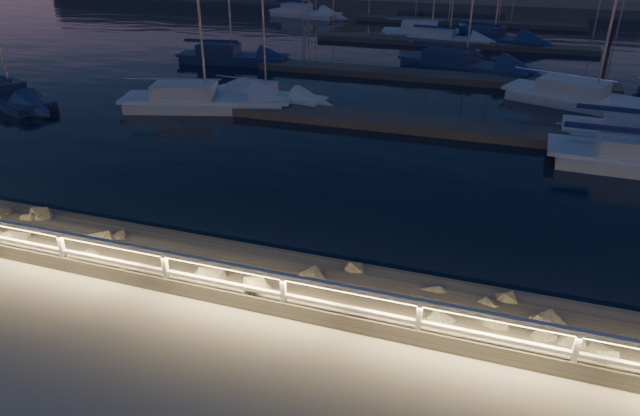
# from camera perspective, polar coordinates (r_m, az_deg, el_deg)

# --- Properties ---
(ground) EXTENTS (400.00, 400.00, 0.00)m
(ground) POSITION_cam_1_polar(r_m,az_deg,el_deg) (13.42, -7.62, -9.60)
(ground) COLOR gray
(ground) RESTS_ON ground
(harbor_water) EXTENTS (400.00, 440.00, 0.60)m
(harbor_water) POSITION_cam_1_polar(r_m,az_deg,el_deg) (42.11, 11.73, 13.57)
(harbor_water) COLOR black
(harbor_water) RESTS_ON ground
(guard_rail) EXTENTS (44.11, 0.12, 1.06)m
(guard_rail) POSITION_cam_1_polar(r_m,az_deg,el_deg) (13.01, -8.09, -6.77)
(guard_rail) COLOR silver
(guard_rail) RESTS_ON ground
(riprap) EXTENTS (33.53, 3.12, 1.42)m
(riprap) POSITION_cam_1_polar(r_m,az_deg,el_deg) (13.48, 21.69, -12.10)
(riprap) COLOR slate
(riprap) RESTS_ON ground
(floating_docks) EXTENTS (22.00, 36.00, 0.40)m
(floating_docks) POSITION_cam_1_polar(r_m,az_deg,el_deg) (43.24, 12.05, 14.63)
(floating_docks) COLOR #635952
(floating_docks) RESTS_ON ground
(sailboat_a) EXTENTS (6.71, 4.17, 11.17)m
(sailboat_a) POSITION_cam_1_polar(r_m,az_deg,el_deg) (35.11, -28.56, 9.85)
(sailboat_a) COLOR navy
(sailboat_a) RESTS_ON ground
(sailboat_b) EXTENTS (8.97, 4.84, 14.75)m
(sailboat_b) POSITION_cam_1_polar(r_m,az_deg,el_deg) (30.62, -11.69, 10.59)
(sailboat_b) COLOR silver
(sailboat_b) RESTS_ON ground
(sailboat_c) EXTENTS (9.45, 5.76, 15.57)m
(sailboat_c) POSITION_cam_1_polar(r_m,az_deg,el_deg) (33.39, 25.36, 9.90)
(sailboat_c) COLOR silver
(sailboat_c) RESTS_ON ground
(sailboat_e) EXTENTS (7.81, 3.19, 13.00)m
(sailboat_e) POSITION_cam_1_polar(r_m,az_deg,el_deg) (41.44, -9.03, 14.76)
(sailboat_e) COLOR navy
(sailboat_e) RESTS_ON ground
(sailboat_f) EXTENTS (6.66, 2.62, 11.06)m
(sailboat_f) POSITION_cam_1_polar(r_m,az_deg,el_deg) (31.27, -5.67, 11.16)
(sailboat_f) COLOR silver
(sailboat_f) RESTS_ON ground
(sailboat_g) EXTENTS (9.22, 5.52, 15.16)m
(sailboat_g) POSITION_cam_1_polar(r_m,az_deg,el_deg) (39.66, 14.04, 13.81)
(sailboat_g) COLOR navy
(sailboat_g) RESTS_ON ground
(sailboat_j) EXTENTS (8.55, 3.32, 14.22)m
(sailboat_j) POSITION_cam_1_polar(r_m,az_deg,el_deg) (52.00, 10.85, 16.89)
(sailboat_j) COLOR silver
(sailboat_j) RESTS_ON ground
(sailboat_k) EXTENTS (8.87, 5.78, 14.72)m
(sailboat_k) POSITION_cam_1_polar(r_m,az_deg,el_deg) (50.45, 16.73, 16.00)
(sailboat_k) COLOR navy
(sailboat_k) RESTS_ON ground
(sailboat_m) EXTENTS (8.30, 3.99, 13.71)m
(sailboat_m) POSITION_cam_1_polar(r_m,az_deg,el_deg) (63.92, -1.69, 18.97)
(sailboat_m) COLOR silver
(sailboat_m) RESTS_ON ground
(sailboat_n) EXTENTS (6.98, 2.83, 11.56)m
(sailboat_n) POSITION_cam_1_polar(r_m,az_deg,el_deg) (49.56, 12.60, 16.23)
(sailboat_n) COLOR silver
(sailboat_n) RESTS_ON ground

